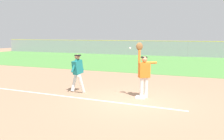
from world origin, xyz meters
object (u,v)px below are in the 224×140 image
Objects in this scene: parked_car_silver at (140,48)px; parked_car_blue at (177,49)px; first_base at (141,97)px; parked_car_black at (222,50)px; parked_car_tan at (110,48)px; runner at (78,71)px; fielder at (144,71)px; baseball at (130,48)px.

parked_car_silver is 1.01× the size of parked_car_blue.
parked_car_black is at bearing 81.44° from first_base.
parked_car_black is at bearing -1.19° from parked_car_tan.
runner is at bearing -72.56° from parked_car_tan.
fielder reaches higher than runner.
parked_car_black is (3.65, 24.27, 0.63)m from first_base.
parked_car_blue is at bearing 94.28° from first_base.
parked_car_silver is (4.58, 0.05, 0.00)m from parked_car_tan.
runner is 0.38× the size of parked_car_black.
fielder is 24.98m from parked_car_silver.
parked_car_tan is at bearing 175.29° from parked_car_black.
fielder is 0.50× the size of parked_car_silver.
fielder reaches higher than parked_car_tan.
runner is 25.59m from parked_car_tan.
parked_car_tan and parked_car_black have the same top height.
fielder is at bearing 8.15° from baseball.
first_base is 3.06m from runner.
runner reaches higher than first_base.
first_base is 5.14× the size of baseball.
parked_car_silver is at bearing 105.95° from first_base.
runner reaches higher than parked_car_tan.
parked_car_blue is at bearing 98.03° from runner.
parked_car_blue is at bearing 175.10° from parked_car_black.
first_base is 0.17× the size of fielder.
baseball is (-0.48, 0.02, 2.01)m from first_base.
parked_car_blue is (5.07, 0.12, 0.00)m from parked_car_silver.
parked_car_silver is at bearing 109.96° from runner.
fielder is 26.58m from parked_car_tan.
first_base is 2.06m from baseball.
baseball is at bearing -70.93° from parked_car_silver.
fielder is 24.44m from parked_car_black.
parked_car_silver and parked_car_black have the same top height.
parked_car_tan is (-11.46, 24.03, 0.63)m from first_base.
parked_car_tan is 15.12m from parked_car_black.
parked_car_tan is at bearing -10.51° from fielder.
fielder is at bearing -104.00° from parked_car_black.
parked_car_tan is 1.00× the size of parked_car_blue.
fielder reaches higher than baseball.
parked_car_tan is at bearing 120.14° from runner.
fielder is at bearing -88.22° from parked_car_blue.
first_base is at bearing -104.17° from parked_car_black.
fielder is 3.00m from runner.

